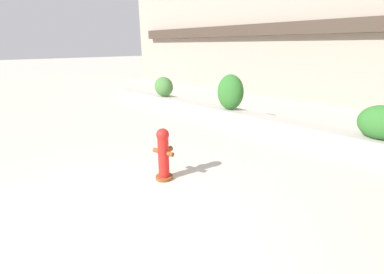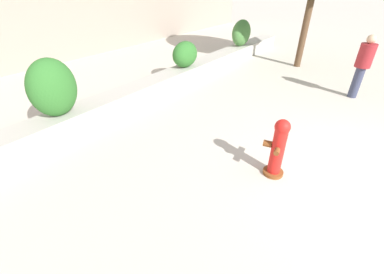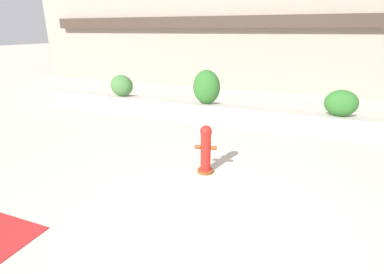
{
  "view_description": "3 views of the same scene",
  "coord_description": "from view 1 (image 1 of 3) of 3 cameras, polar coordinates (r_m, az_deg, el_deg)",
  "views": [
    {
      "loc": [
        2.96,
        -1.17,
        2.58
      ],
      "look_at": [
        -0.86,
        2.76,
        0.63
      ],
      "focal_mm": 24.0,
      "sensor_mm": 36.0,
      "label": 1
    },
    {
      "loc": [
        -4.43,
        0.83,
        2.97
      ],
      "look_at": [
        -1.15,
        3.28,
        0.43
      ],
      "focal_mm": 24.0,
      "sensor_mm": 36.0,
      "label": 2
    },
    {
      "loc": [
        1.25,
        -3.88,
        2.97
      ],
      "look_at": [
        -1.44,
        2.77,
        0.41
      ],
      "focal_mm": 28.0,
      "sensor_mm": 36.0,
      "label": 3
    }
  ],
  "objects": [
    {
      "name": "hedge_bush_0",
      "position": [
        11.39,
        -6.3,
        11.05
      ],
      "size": [
        0.93,
        0.69,
        0.83
      ],
      "primitive_type": "ellipsoid",
      "color": "#427538",
      "rests_on": "planter_wall_low"
    },
    {
      "name": "building_facade",
      "position": [
        13.56,
        34.22,
        22.43
      ],
      "size": [
        30.0,
        1.36,
        8.0
      ],
      "color": "gray",
      "rests_on": "ground"
    },
    {
      "name": "hedge_bush_1",
      "position": [
        8.96,
        8.52,
        9.82
      ],
      "size": [
        0.97,
        0.7,
        1.19
      ],
      "primitive_type": "ellipsoid",
      "color": "#2D6B28",
      "rests_on": "planter_wall_low"
    },
    {
      "name": "hedge_bush_2",
      "position": [
        7.41,
        36.4,
        2.62
      ],
      "size": [
        0.96,
        0.66,
        0.8
      ],
      "primitive_type": "ellipsoid",
      "color": "#2D6B28",
      "rests_on": "planter_wall_low"
    },
    {
      "name": "ground_plane",
      "position": [
        4.1,
        -19.94,
        -20.8
      ],
      "size": [
        120.0,
        120.0,
        0.0
      ],
      "primitive_type": "plane",
      "color": "beige"
    },
    {
      "name": "planter_wall_low",
      "position": [
        8.1,
        20.8,
        1.55
      ],
      "size": [
        18.0,
        0.7,
        0.5
      ],
      "primitive_type": "cube",
      "color": "#B7B2A8",
      "rests_on": "ground"
    },
    {
      "name": "fire_hydrant",
      "position": [
        5.15,
        -6.34,
        -3.73
      ],
      "size": [
        0.48,
        0.47,
        1.08
      ],
      "color": "brown",
      "rests_on": "ground"
    }
  ]
}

